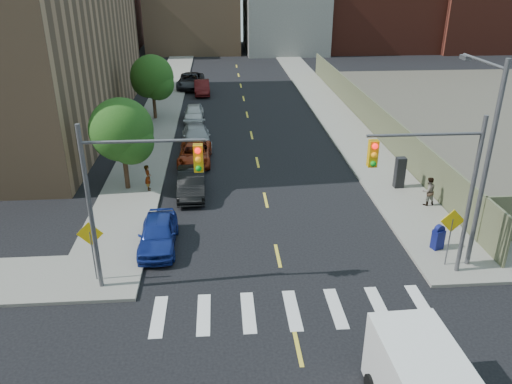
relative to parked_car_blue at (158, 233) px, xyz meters
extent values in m
cube|color=gray|center=(-2.25, 32.28, -0.64)|extent=(3.50, 73.00, 0.15)
cube|color=gray|center=(13.25, 32.28, -0.64)|extent=(3.50, 73.00, 0.15)
cube|color=#5E6245|center=(15.10, 18.78, 0.53)|extent=(0.12, 44.00, 2.50)
cube|color=#592319|center=(-16.50, 60.78, 5.28)|extent=(14.00, 18.00, 12.00)
cube|color=gray|center=(13.50, 60.78, 4.28)|extent=(12.00, 16.00, 10.00)
cylinder|color=#59595E|center=(-2.00, -3.22, 2.78)|extent=(0.18, 0.18, 7.00)
cylinder|color=#59595E|center=(0.25, -3.22, 5.58)|extent=(4.50, 0.12, 0.12)
cube|color=#E5A50C|center=(2.20, -3.22, 4.88)|extent=(0.35, 0.30, 1.05)
cylinder|color=#59595E|center=(13.00, -3.22, 2.78)|extent=(0.18, 0.18, 7.00)
cylinder|color=#59595E|center=(10.75, -3.22, 5.58)|extent=(4.50, 0.12, 0.12)
cube|color=#E5A50C|center=(8.80, -3.22, 4.88)|extent=(0.35, 0.30, 1.05)
cylinder|color=#59595E|center=(13.70, -2.72, 3.78)|extent=(0.20, 0.20, 9.00)
cylinder|color=#59595E|center=(13.70, -1.02, 7.88)|extent=(0.12, 3.50, 0.12)
cube|color=#59595E|center=(13.70, 0.58, 7.78)|extent=(0.25, 0.60, 0.18)
cylinder|color=#59595E|center=(-2.30, -2.72, 0.48)|extent=(0.06, 0.06, 2.40)
cube|color=yellow|center=(-2.30, -2.72, 1.58)|extent=(1.06, 0.04, 1.06)
cylinder|color=#59595E|center=(12.70, -2.72, 0.48)|extent=(0.06, 0.06, 2.40)
cube|color=yellow|center=(12.70, -2.72, 1.58)|extent=(1.06, 0.04, 1.06)
cylinder|color=#59595E|center=(-2.30, 10.78, 0.48)|extent=(0.06, 0.06, 2.40)
cube|color=yellow|center=(-2.30, 10.78, 1.58)|extent=(1.06, 0.04, 1.06)
cylinder|color=#332114|center=(-2.50, 6.78, 0.60)|extent=(0.28, 0.28, 2.64)
sphere|color=#183F12|center=(-2.50, 6.78, 3.00)|extent=(3.60, 3.60, 3.60)
sphere|color=#183F12|center=(-2.00, 6.48, 2.40)|extent=(2.64, 2.64, 2.64)
sphere|color=#183F12|center=(-2.90, 7.18, 2.58)|extent=(2.88, 2.88, 2.88)
cylinder|color=#332114|center=(-2.50, 21.78, 0.60)|extent=(0.28, 0.28, 2.64)
sphere|color=#183F12|center=(-2.50, 21.78, 3.00)|extent=(3.60, 3.60, 3.60)
sphere|color=#183F12|center=(-2.00, 21.48, 2.40)|extent=(2.64, 2.64, 2.64)
sphere|color=#183F12|center=(-2.90, 22.18, 2.58)|extent=(2.88, 2.88, 2.88)
imported|color=navy|center=(0.00, 0.00, 0.00)|extent=(1.75, 4.24, 1.44)
imported|color=black|center=(1.30, 5.90, 0.01)|extent=(1.64, 4.45, 1.45)
imported|color=maroon|center=(1.30, 10.99, -0.07)|extent=(2.26, 4.70, 1.29)
imported|color=#9EA0A5|center=(1.30, 14.47, -0.01)|extent=(2.45, 5.09, 1.43)
imported|color=silver|center=(0.86, 21.25, -0.04)|extent=(1.62, 4.01, 1.36)
imported|color=#430D0E|center=(1.30, 30.94, 0.00)|extent=(1.74, 4.46, 1.45)
imported|color=black|center=(0.00, 34.00, 0.07)|extent=(2.97, 5.86, 1.59)
cube|color=black|center=(8.41, -9.24, 0.89)|extent=(1.96, 1.31, 0.94)
cylinder|color=black|center=(9.41, -9.52, -0.36)|extent=(0.32, 0.80, 0.79)
cube|color=navy|center=(12.89, -1.35, -0.10)|extent=(0.59, 0.52, 0.95)
cylinder|color=navy|center=(12.89, -1.35, 0.40)|extent=(0.53, 0.38, 0.49)
cube|color=black|center=(13.47, 5.69, 0.36)|extent=(0.56, 0.47, 1.85)
imported|color=gray|center=(-1.22, 6.42, 0.20)|extent=(0.47, 0.62, 1.54)
imported|color=gray|center=(14.23, 3.23, 0.23)|extent=(0.88, 0.74, 1.60)
camera|label=1|loc=(3.03, -20.69, 11.33)|focal=35.00mm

